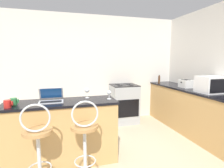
{
  "coord_description": "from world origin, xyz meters",
  "views": [
    {
      "loc": [
        -0.54,
        -2.02,
        1.53
      ],
      "look_at": [
        0.44,
        1.45,
        1.03
      ],
      "focal_mm": 28.0,
      "sensor_mm": 36.0,
      "label": 1
    }
  ],
  "objects_px": {
    "pepper_mill": "(159,79)",
    "toaster": "(186,84)",
    "wine_glass_tall": "(87,91)",
    "bar_stool_far": "(85,143)",
    "stove_range": "(124,104)",
    "laptop": "(51,98)",
    "mug_red": "(8,104)",
    "microwave": "(212,84)",
    "mug_green": "(14,102)",
    "wine_glass_short": "(109,93)",
    "bar_stool_near": "(38,149)"
  },
  "relations": [
    {
      "from": "wine_glass_short",
      "to": "mug_red",
      "type": "height_order",
      "value": "wine_glass_short"
    },
    {
      "from": "microwave",
      "to": "stove_range",
      "type": "distance_m",
      "value": 1.94
    },
    {
      "from": "stove_range",
      "to": "wine_glass_tall",
      "type": "relative_size",
      "value": 5.86
    },
    {
      "from": "laptop",
      "to": "pepper_mill",
      "type": "relative_size",
      "value": 1.56
    },
    {
      "from": "microwave",
      "to": "wine_glass_tall",
      "type": "bearing_deg",
      "value": 175.64
    },
    {
      "from": "toaster",
      "to": "mug_red",
      "type": "height_order",
      "value": "toaster"
    },
    {
      "from": "bar_stool_far",
      "to": "mug_green",
      "type": "xyz_separation_m",
      "value": [
        -0.88,
        0.46,
        0.48
      ]
    },
    {
      "from": "pepper_mill",
      "to": "wine_glass_short",
      "type": "xyz_separation_m",
      "value": [
        -1.7,
        -1.41,
        -0.01
      ]
    },
    {
      "from": "wine_glass_tall",
      "to": "bar_stool_far",
      "type": "bearing_deg",
      "value": -100.97
    },
    {
      "from": "toaster",
      "to": "wine_glass_tall",
      "type": "xyz_separation_m",
      "value": [
        -2.21,
        -0.46,
        0.03
      ]
    },
    {
      "from": "pepper_mill",
      "to": "toaster",
      "type": "bearing_deg",
      "value": -75.91
    },
    {
      "from": "microwave",
      "to": "wine_glass_short",
      "type": "distance_m",
      "value": 1.95
    },
    {
      "from": "toaster",
      "to": "pepper_mill",
      "type": "distance_m",
      "value": 0.79
    },
    {
      "from": "laptop",
      "to": "microwave",
      "type": "bearing_deg",
      "value": -1.51
    },
    {
      "from": "stove_range",
      "to": "wine_glass_short",
      "type": "distance_m",
      "value": 1.69
    },
    {
      "from": "laptop",
      "to": "mug_green",
      "type": "distance_m",
      "value": 0.48
    },
    {
      "from": "bar_stool_near",
      "to": "mug_green",
      "type": "distance_m",
      "value": 0.74
    },
    {
      "from": "microwave",
      "to": "stove_range",
      "type": "xyz_separation_m",
      "value": [
        -1.19,
        1.4,
        -0.62
      ]
    },
    {
      "from": "microwave",
      "to": "laptop",
      "type": "bearing_deg",
      "value": 178.49
    },
    {
      "from": "wine_glass_short",
      "to": "wine_glass_tall",
      "type": "distance_m",
      "value": 0.36
    },
    {
      "from": "microwave",
      "to": "wine_glass_short",
      "type": "bearing_deg",
      "value": -179.96
    },
    {
      "from": "bar_stool_far",
      "to": "stove_range",
      "type": "height_order",
      "value": "bar_stool_far"
    },
    {
      "from": "bar_stool_near",
      "to": "wine_glass_tall",
      "type": "height_order",
      "value": "wine_glass_tall"
    },
    {
      "from": "stove_range",
      "to": "mug_red",
      "type": "height_order",
      "value": "mug_red"
    },
    {
      "from": "pepper_mill",
      "to": "wine_glass_tall",
      "type": "relative_size",
      "value": 1.35
    },
    {
      "from": "bar_stool_far",
      "to": "toaster",
      "type": "height_order",
      "value": "toaster"
    },
    {
      "from": "pepper_mill",
      "to": "mug_red",
      "type": "bearing_deg",
      "value": -153.26
    },
    {
      "from": "microwave",
      "to": "bar_stool_near",
      "type": "bearing_deg",
      "value": -170.77
    },
    {
      "from": "mug_green",
      "to": "wine_glass_short",
      "type": "distance_m",
      "value": 1.32
    },
    {
      "from": "microwave",
      "to": "wine_glass_short",
      "type": "xyz_separation_m",
      "value": [
        -1.95,
        -0.0,
        -0.06
      ]
    },
    {
      "from": "laptop",
      "to": "toaster",
      "type": "xyz_separation_m",
      "value": [
        2.75,
        0.56,
        0.04
      ]
    },
    {
      "from": "bar_stool_far",
      "to": "stove_range",
      "type": "bearing_deg",
      "value": 57.55
    },
    {
      "from": "toaster",
      "to": "mug_red",
      "type": "relative_size",
      "value": 2.44
    },
    {
      "from": "laptop",
      "to": "mug_red",
      "type": "relative_size",
      "value": 3.27
    },
    {
      "from": "bar_stool_far",
      "to": "laptop",
      "type": "distance_m",
      "value": 0.84
    },
    {
      "from": "bar_stool_near",
      "to": "toaster",
      "type": "xyz_separation_m",
      "value": [
        2.88,
        1.11,
        0.51
      ]
    },
    {
      "from": "bar_stool_far",
      "to": "pepper_mill",
      "type": "distance_m",
      "value": 2.9
    },
    {
      "from": "wine_glass_short",
      "to": "mug_green",
      "type": "bearing_deg",
      "value": -179.35
    },
    {
      "from": "bar_stool_near",
      "to": "mug_green",
      "type": "bearing_deg",
      "value": 126.01
    },
    {
      "from": "wine_glass_tall",
      "to": "mug_red",
      "type": "relative_size",
      "value": 1.56
    },
    {
      "from": "stove_range",
      "to": "mug_green",
      "type": "relative_size",
      "value": 9.09
    },
    {
      "from": "wine_glass_short",
      "to": "mug_red",
      "type": "bearing_deg",
      "value": -174.38
    },
    {
      "from": "bar_stool_near",
      "to": "bar_stool_far",
      "type": "xyz_separation_m",
      "value": [
        0.54,
        0.0,
        0.0
      ]
    },
    {
      "from": "wine_glass_tall",
      "to": "mug_green",
      "type": "bearing_deg",
      "value": -169.34
    },
    {
      "from": "wine_glass_short",
      "to": "bar_stool_far",
      "type": "bearing_deg",
      "value": -132.87
    },
    {
      "from": "mug_green",
      "to": "wine_glass_tall",
      "type": "xyz_separation_m",
      "value": [
        1.0,
        0.19,
        0.07
      ]
    },
    {
      "from": "bar_stool_far",
      "to": "microwave",
      "type": "distance_m",
      "value": 2.5
    },
    {
      "from": "pepper_mill",
      "to": "wine_glass_tall",
      "type": "distance_m",
      "value": 2.37
    },
    {
      "from": "bar_stool_near",
      "to": "wine_glass_short",
      "type": "xyz_separation_m",
      "value": [
        0.98,
        0.47,
        0.52
      ]
    },
    {
      "from": "laptop",
      "to": "pepper_mill",
      "type": "bearing_deg",
      "value": 27.58
    }
  ]
}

